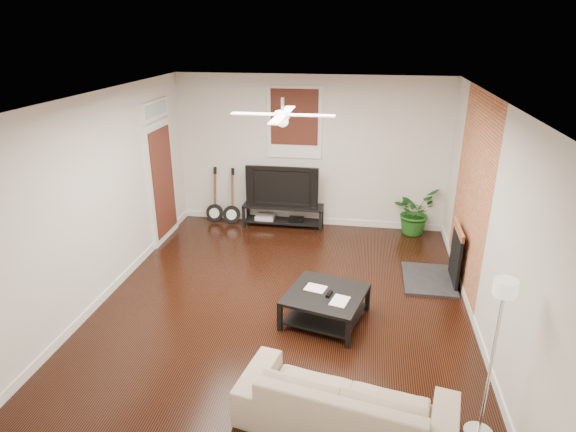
# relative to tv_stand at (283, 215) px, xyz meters

# --- Properties ---
(room) EXTENTS (5.01, 6.01, 2.81)m
(room) POSITION_rel_tv_stand_xyz_m (0.48, -2.78, 1.19)
(room) COLOR black
(room) RESTS_ON ground
(brick_accent) EXTENTS (0.02, 2.20, 2.80)m
(brick_accent) POSITION_rel_tv_stand_xyz_m (2.97, -1.78, 1.19)
(brick_accent) COLOR #B4653A
(brick_accent) RESTS_ON floor
(fireplace) EXTENTS (0.80, 1.10, 0.92)m
(fireplace) POSITION_rel_tv_stand_xyz_m (2.68, -1.78, 0.25)
(fireplace) COLOR black
(fireplace) RESTS_ON floor
(window_back) EXTENTS (1.00, 0.06, 1.30)m
(window_back) POSITION_rel_tv_stand_xyz_m (0.18, 0.19, 1.74)
(window_back) COLOR black
(window_back) RESTS_ON wall_back
(door_left) EXTENTS (0.08, 1.00, 2.50)m
(door_left) POSITION_rel_tv_stand_xyz_m (-1.98, -0.88, 1.04)
(door_left) COLOR white
(door_left) RESTS_ON wall_left
(tv_stand) EXTENTS (1.51, 0.40, 0.42)m
(tv_stand) POSITION_rel_tv_stand_xyz_m (0.00, 0.00, 0.00)
(tv_stand) COLOR black
(tv_stand) RESTS_ON floor
(tv) EXTENTS (1.35, 0.18, 0.78)m
(tv) POSITION_rel_tv_stand_xyz_m (0.00, 0.02, 0.60)
(tv) COLOR black
(tv) RESTS_ON tv_stand
(coffee_table) EXTENTS (1.15, 1.15, 0.40)m
(coffee_table) POSITION_rel_tv_stand_xyz_m (1.08, -3.07, -0.01)
(coffee_table) COLOR black
(coffee_table) RESTS_ON floor
(sofa) EXTENTS (2.14, 1.16, 0.59)m
(sofa) POSITION_rel_tv_stand_xyz_m (1.43, -4.86, 0.08)
(sofa) COLOR #BEAB8E
(sofa) RESTS_ON floor
(floor_lamp) EXTENTS (0.32, 0.32, 1.65)m
(floor_lamp) POSITION_rel_tv_stand_xyz_m (2.68, -4.76, 0.62)
(floor_lamp) COLOR silver
(floor_lamp) RESTS_ON floor
(potted_plant) EXTENTS (0.99, 1.01, 0.86)m
(potted_plant) POSITION_rel_tv_stand_xyz_m (2.43, 0.04, 0.22)
(potted_plant) COLOR #1E5819
(potted_plant) RESTS_ON floor
(guitar_left) EXTENTS (0.34, 0.25, 1.09)m
(guitar_left) POSITION_rel_tv_stand_xyz_m (-1.34, -0.03, 0.33)
(guitar_left) COLOR black
(guitar_left) RESTS_ON floor
(guitar_right) EXTENTS (0.37, 0.28, 1.09)m
(guitar_right) POSITION_rel_tv_stand_xyz_m (-0.99, -0.06, 0.33)
(guitar_right) COLOR black
(guitar_right) RESTS_ON floor
(ceiling_fan) EXTENTS (1.24, 1.24, 0.32)m
(ceiling_fan) POSITION_rel_tv_stand_xyz_m (0.48, -2.78, 2.39)
(ceiling_fan) COLOR white
(ceiling_fan) RESTS_ON ceiling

